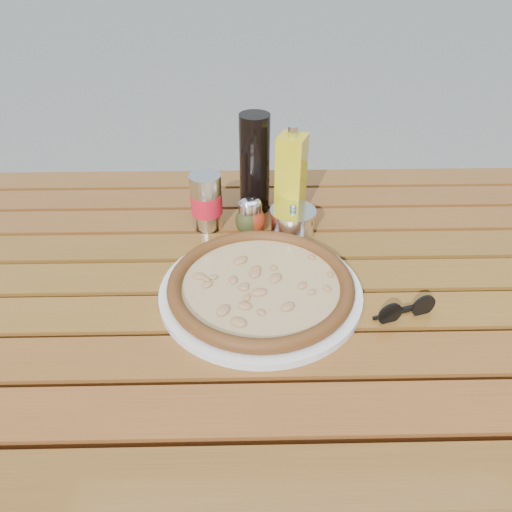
{
  "coord_description": "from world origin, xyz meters",
  "views": [
    {
      "loc": [
        -0.02,
        -0.74,
        1.32
      ],
      "look_at": [
        0.0,
        0.02,
        0.78
      ],
      "focal_mm": 35.0,
      "sensor_mm": 36.0,
      "label": 1
    }
  ],
  "objects_px": {
    "plate": "(261,291)",
    "sunglasses": "(406,310)",
    "parmesan_tin": "(293,222)",
    "pepper_shaker": "(252,217)",
    "oregano_shaker": "(248,217)",
    "dark_bottle": "(255,164)",
    "table": "(256,306)",
    "pizza": "(261,285)",
    "olive_oil_cruet": "(291,178)",
    "soda_can": "(206,202)"
  },
  "relations": [
    {
      "from": "table",
      "to": "pizza",
      "type": "bearing_deg",
      "value": -83.22
    },
    {
      "from": "table",
      "to": "olive_oil_cruet",
      "type": "xyz_separation_m",
      "value": [
        0.08,
        0.21,
        0.17
      ]
    },
    {
      "from": "pepper_shaker",
      "to": "dark_bottle",
      "type": "distance_m",
      "value": 0.13
    },
    {
      "from": "pepper_shaker",
      "to": "parmesan_tin",
      "type": "height_order",
      "value": "pepper_shaker"
    },
    {
      "from": "table",
      "to": "olive_oil_cruet",
      "type": "relative_size",
      "value": 6.67
    },
    {
      "from": "plate",
      "to": "pizza",
      "type": "height_order",
      "value": "pizza"
    },
    {
      "from": "pepper_shaker",
      "to": "parmesan_tin",
      "type": "relative_size",
      "value": 0.68
    },
    {
      "from": "table",
      "to": "sunglasses",
      "type": "xyz_separation_m",
      "value": [
        0.25,
        -0.12,
        0.09
      ]
    },
    {
      "from": "pepper_shaker",
      "to": "oregano_shaker",
      "type": "relative_size",
      "value": 1.0
    },
    {
      "from": "pepper_shaker",
      "to": "dark_bottle",
      "type": "height_order",
      "value": "dark_bottle"
    },
    {
      "from": "plate",
      "to": "dark_bottle",
      "type": "xyz_separation_m",
      "value": [
        -0.0,
        0.31,
        0.1
      ]
    },
    {
      "from": "olive_oil_cruet",
      "to": "parmesan_tin",
      "type": "xyz_separation_m",
      "value": [
        0.0,
        -0.07,
        -0.07
      ]
    },
    {
      "from": "table",
      "to": "olive_oil_cruet",
      "type": "bearing_deg",
      "value": 69.68
    },
    {
      "from": "plate",
      "to": "pepper_shaker",
      "type": "distance_m",
      "value": 0.21
    },
    {
      "from": "table",
      "to": "soda_can",
      "type": "height_order",
      "value": "soda_can"
    },
    {
      "from": "plate",
      "to": "oregano_shaker",
      "type": "distance_m",
      "value": 0.21
    },
    {
      "from": "sunglasses",
      "to": "soda_can",
      "type": "bearing_deg",
      "value": 122.16
    },
    {
      "from": "parmesan_tin",
      "to": "sunglasses",
      "type": "height_order",
      "value": "parmesan_tin"
    },
    {
      "from": "sunglasses",
      "to": "parmesan_tin",
      "type": "bearing_deg",
      "value": 105.86
    },
    {
      "from": "table",
      "to": "oregano_shaker",
      "type": "height_order",
      "value": "oregano_shaker"
    },
    {
      "from": "oregano_shaker",
      "to": "dark_bottle",
      "type": "relative_size",
      "value": 0.37
    },
    {
      "from": "table",
      "to": "olive_oil_cruet",
      "type": "height_order",
      "value": "olive_oil_cruet"
    },
    {
      "from": "parmesan_tin",
      "to": "soda_can",
      "type": "bearing_deg",
      "value": 167.77
    },
    {
      "from": "olive_oil_cruet",
      "to": "sunglasses",
      "type": "xyz_separation_m",
      "value": [
        0.17,
        -0.33,
        -0.08
      ]
    },
    {
      "from": "pepper_shaker",
      "to": "olive_oil_cruet",
      "type": "xyz_separation_m",
      "value": [
        0.08,
        0.06,
        0.06
      ]
    },
    {
      "from": "sunglasses",
      "to": "table",
      "type": "bearing_deg",
      "value": 136.81
    },
    {
      "from": "pizza",
      "to": "olive_oil_cruet",
      "type": "relative_size",
      "value": 1.95
    },
    {
      "from": "oregano_shaker",
      "to": "parmesan_tin",
      "type": "bearing_deg",
      "value": -4.6
    },
    {
      "from": "parmesan_tin",
      "to": "pepper_shaker",
      "type": "bearing_deg",
      "value": 173.27
    },
    {
      "from": "pepper_shaker",
      "to": "plate",
      "type": "bearing_deg",
      "value": -86.76
    },
    {
      "from": "dark_bottle",
      "to": "sunglasses",
      "type": "height_order",
      "value": "dark_bottle"
    },
    {
      "from": "table",
      "to": "parmesan_tin",
      "type": "height_order",
      "value": "parmesan_tin"
    },
    {
      "from": "plate",
      "to": "pepper_shaker",
      "type": "relative_size",
      "value": 4.39
    },
    {
      "from": "pepper_shaker",
      "to": "sunglasses",
      "type": "relative_size",
      "value": 0.75
    },
    {
      "from": "pizza",
      "to": "sunglasses",
      "type": "relative_size",
      "value": 3.76
    },
    {
      "from": "soda_can",
      "to": "olive_oil_cruet",
      "type": "distance_m",
      "value": 0.19
    },
    {
      "from": "table",
      "to": "pepper_shaker",
      "type": "bearing_deg",
      "value": 91.88
    },
    {
      "from": "plate",
      "to": "sunglasses",
      "type": "relative_size",
      "value": 3.3
    },
    {
      "from": "pepper_shaker",
      "to": "table",
      "type": "bearing_deg",
      "value": -88.12
    },
    {
      "from": "plate",
      "to": "soda_can",
      "type": "distance_m",
      "value": 0.26
    },
    {
      "from": "pepper_shaker",
      "to": "dark_bottle",
      "type": "xyz_separation_m",
      "value": [
        0.01,
        0.1,
        0.07
      ]
    },
    {
      "from": "table",
      "to": "pepper_shaker",
      "type": "distance_m",
      "value": 0.19
    },
    {
      "from": "pizza",
      "to": "oregano_shaker",
      "type": "xyz_separation_m",
      "value": [
        -0.02,
        0.2,
        0.02
      ]
    },
    {
      "from": "sunglasses",
      "to": "plate",
      "type": "bearing_deg",
      "value": 147.93
    },
    {
      "from": "soda_can",
      "to": "parmesan_tin",
      "type": "distance_m",
      "value": 0.19
    },
    {
      "from": "oregano_shaker",
      "to": "dark_bottle",
      "type": "height_order",
      "value": "dark_bottle"
    },
    {
      "from": "oregano_shaker",
      "to": "olive_oil_cruet",
      "type": "distance_m",
      "value": 0.13
    },
    {
      "from": "plate",
      "to": "parmesan_tin",
      "type": "relative_size",
      "value": 3.0
    },
    {
      "from": "parmesan_tin",
      "to": "sunglasses",
      "type": "distance_m",
      "value": 0.31
    },
    {
      "from": "plate",
      "to": "oregano_shaker",
      "type": "relative_size",
      "value": 4.39
    }
  ]
}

